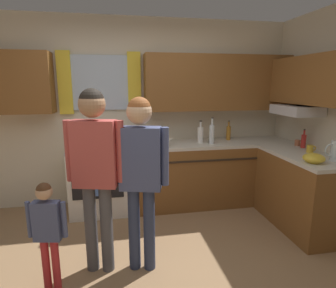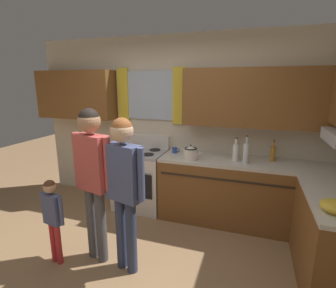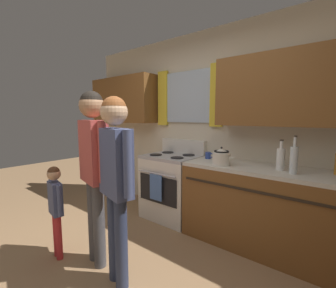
% 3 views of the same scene
% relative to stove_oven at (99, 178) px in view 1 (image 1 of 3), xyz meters
% --- Properties ---
extents(ground_plane, '(12.00, 12.00, 0.00)m').
position_rel_stove_oven_xyz_m(ground_plane, '(0.44, -1.54, -0.47)').
color(ground_plane, '#93704C').
extents(back_wall_unit, '(4.60, 0.42, 2.60)m').
position_rel_stove_oven_xyz_m(back_wall_unit, '(0.48, 0.27, 1.01)').
color(back_wall_unit, beige).
rests_on(back_wall_unit, ground).
extents(kitchen_counter_run, '(2.34, 1.77, 0.90)m').
position_rel_stove_oven_xyz_m(kitchen_counter_run, '(1.85, -0.30, -0.02)').
color(kitchen_counter_run, brown).
rests_on(kitchen_counter_run, ground).
extents(stove_oven, '(0.75, 0.67, 1.10)m').
position_rel_stove_oven_xyz_m(stove_oven, '(0.00, 0.00, 0.00)').
color(stove_oven, silver).
rests_on(stove_oven, ground).
extents(bottle_sauce_red, '(0.06, 0.06, 0.25)m').
position_rel_stove_oven_xyz_m(bottle_sauce_red, '(2.61, -0.57, 0.53)').
color(bottle_sauce_red, red).
rests_on(bottle_sauce_red, kitchen_counter_run).
extents(bottle_oil_amber, '(0.06, 0.06, 0.29)m').
position_rel_stove_oven_xyz_m(bottle_oil_amber, '(1.87, 0.11, 0.54)').
color(bottle_oil_amber, '#B27223').
rests_on(bottle_oil_amber, kitchen_counter_run).
extents(bottle_milk_white, '(0.08, 0.08, 0.31)m').
position_rel_stove_oven_xyz_m(bottle_milk_white, '(1.40, -0.02, 0.55)').
color(bottle_milk_white, white).
rests_on(bottle_milk_white, kitchen_counter_run).
extents(bottle_tall_clear, '(0.07, 0.07, 0.37)m').
position_rel_stove_oven_xyz_m(bottle_tall_clear, '(1.54, -0.11, 0.57)').
color(bottle_tall_clear, silver).
rests_on(bottle_tall_clear, kitchen_counter_run).
extents(mug_mustard_yellow, '(0.12, 0.08, 0.09)m').
position_rel_stove_oven_xyz_m(mug_mustard_yellow, '(2.53, -0.81, 0.48)').
color(mug_mustard_yellow, gold).
rests_on(mug_mustard_yellow, kitchen_counter_run).
extents(cup_terracotta, '(0.11, 0.07, 0.08)m').
position_rel_stove_oven_xyz_m(cup_terracotta, '(2.63, -0.44, 0.47)').
color(cup_terracotta, '#B76642').
rests_on(cup_terracotta, kitchen_counter_run).
extents(mug_cobalt_blue, '(0.11, 0.07, 0.08)m').
position_rel_stove_oven_xyz_m(mug_cobalt_blue, '(0.53, 0.08, 0.48)').
color(mug_cobalt_blue, '#2D479E').
rests_on(mug_cobalt_blue, kitchen_counter_run).
extents(stovetop_kettle, '(0.27, 0.20, 0.21)m').
position_rel_stove_oven_xyz_m(stovetop_kettle, '(0.83, -0.17, 0.53)').
color(stovetop_kettle, silver).
rests_on(stovetop_kettle, kitchen_counter_run).
extents(water_pitcher, '(0.19, 0.11, 0.22)m').
position_rel_stove_oven_xyz_m(water_pitcher, '(2.54, -1.19, 0.54)').
color(water_pitcher, silver).
rests_on(water_pitcher, kitchen_counter_run).
extents(mixing_bowl, '(0.22, 0.22, 0.10)m').
position_rel_stove_oven_xyz_m(mixing_bowl, '(2.27, -1.21, 0.48)').
color(mixing_bowl, gold).
rests_on(mixing_bowl, kitchen_counter_run).
extents(adult_holding_child, '(0.51, 0.25, 1.67)m').
position_rel_stove_oven_xyz_m(adult_holding_child, '(0.06, -1.29, 0.59)').
color(adult_holding_child, '#4C4C51').
rests_on(adult_holding_child, ground).
extents(adult_in_plaid, '(0.49, 0.24, 1.60)m').
position_rel_stove_oven_xyz_m(adult_in_plaid, '(0.45, -1.35, 0.54)').
color(adult_in_plaid, '#2D3856').
rests_on(adult_in_plaid, ground).
extents(small_child, '(0.32, 0.13, 0.95)m').
position_rel_stove_oven_xyz_m(small_child, '(-0.33, -1.50, 0.13)').
color(small_child, red).
rests_on(small_child, ground).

